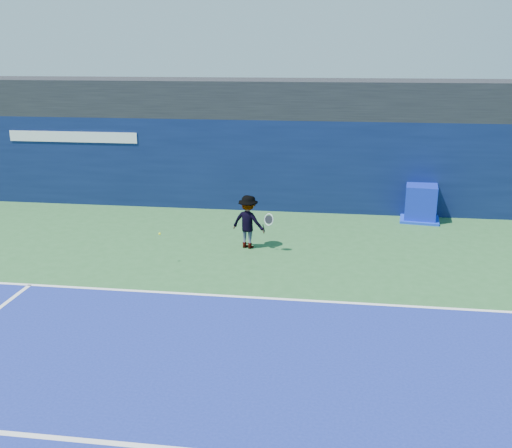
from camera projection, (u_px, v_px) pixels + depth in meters
The scene contains 7 objects.
ground at pixel (220, 371), 9.48m from camera, with size 80.00×80.00×0.00m, color #2A5E2E.
baseline at pixel (247, 297), 12.32m from camera, with size 24.00×0.10×0.01m, color white.
stadium_band at pixel (284, 98), 19.34m from camera, with size 36.00×3.00×1.20m, color black.
back_wall_assembly at pixel (280, 164), 19.00m from camera, with size 36.00×1.03×3.00m.
equipment_cart at pixel (421, 204), 17.86m from camera, with size 1.32×1.32×1.13m.
tennis_player at pixel (248, 222), 15.28m from camera, with size 1.25×0.81×1.45m.
tennis_ball at pixel (160, 234), 14.08m from camera, with size 0.06×0.06×0.06m.
Camera 1 is at (1.74, -8.20, 5.09)m, focal length 40.00 mm.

